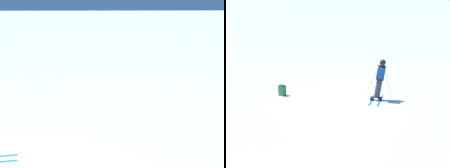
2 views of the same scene
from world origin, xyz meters
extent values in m
plane|color=white|center=(0.00, 0.00, 0.00)|extent=(300.00, 300.00, 0.00)
cube|color=#1E7AC6|center=(-1.51, -0.03, 0.01)|extent=(0.38, 1.72, 0.01)
cube|color=#1E7AC6|center=(-1.16, 0.03, 0.01)|extent=(0.38, 1.72, 0.01)
cube|color=black|center=(-1.51, -0.03, 0.07)|extent=(0.19, 0.30, 0.12)
cube|color=black|center=(-1.16, 0.03, 0.07)|extent=(0.19, 0.30, 0.12)
cylinder|color=#2D3342|center=(-1.41, -0.01, 0.53)|extent=(0.41, 0.32, 0.84)
cylinder|color=black|center=(-1.51, -0.03, 1.25)|extent=(0.48, 0.41, 0.68)
sphere|color=tan|center=(-1.57, -0.04, 1.68)|extent=(0.30, 0.27, 0.26)
sphere|color=black|center=(-1.58, -0.04, 1.71)|extent=(0.34, 0.31, 0.30)
cube|color=#194293|center=(-1.56, 0.22, 1.28)|extent=(0.37, 0.24, 0.48)
cylinder|color=#B7B7BC|center=(-1.79, -0.38, 0.59)|extent=(0.18, 0.56, 1.20)
cylinder|color=#B7B7BC|center=(-0.95, -0.24, 0.63)|extent=(0.69, 0.42, 1.26)
cube|color=#236633|center=(2.85, 1.00, 0.22)|extent=(0.34, 0.28, 0.44)
cube|color=#1A4C26|center=(2.85, 1.00, 0.47)|extent=(0.31, 0.25, 0.06)
camera|label=1|loc=(7.70, 2.82, 3.99)|focal=60.00mm
camera|label=2|loc=(-6.10, 15.14, 4.80)|focal=60.00mm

